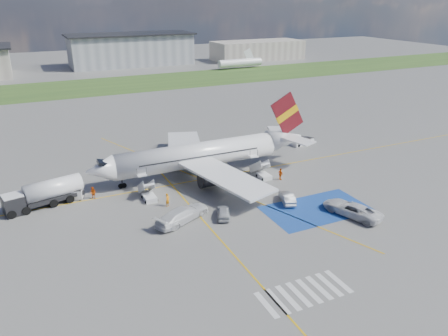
# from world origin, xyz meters

# --- Properties ---
(ground) EXTENTS (400.00, 400.00, 0.00)m
(ground) POSITION_xyz_m (0.00, 0.00, 0.00)
(ground) COLOR #60605E
(ground) RESTS_ON ground
(grass_strip) EXTENTS (400.00, 30.00, 0.01)m
(grass_strip) POSITION_xyz_m (0.00, 95.00, 0.01)
(grass_strip) COLOR #2D4C1E
(grass_strip) RESTS_ON ground
(taxiway_line_main) EXTENTS (120.00, 0.20, 0.01)m
(taxiway_line_main) POSITION_xyz_m (0.00, 12.00, 0.01)
(taxiway_line_main) COLOR gold
(taxiway_line_main) RESTS_ON ground
(taxiway_line_cross) EXTENTS (0.20, 60.00, 0.01)m
(taxiway_line_cross) POSITION_xyz_m (-5.00, -10.00, 0.01)
(taxiway_line_cross) COLOR gold
(taxiway_line_cross) RESTS_ON ground
(taxiway_line_diag) EXTENTS (20.71, 56.45, 0.01)m
(taxiway_line_diag) POSITION_xyz_m (0.00, 12.00, 0.01)
(taxiway_line_diag) COLOR gold
(taxiway_line_diag) RESTS_ON ground
(staging_box) EXTENTS (14.00, 8.00, 0.01)m
(staging_box) POSITION_xyz_m (10.00, -4.00, 0.01)
(staging_box) COLOR navy
(staging_box) RESTS_ON ground
(crosswalk) EXTENTS (9.00, 4.00, 0.01)m
(crosswalk) POSITION_xyz_m (-1.80, -18.00, 0.01)
(crosswalk) COLOR silver
(crosswalk) RESTS_ON ground
(terminal_centre) EXTENTS (48.00, 18.00, 12.00)m
(terminal_centre) POSITION_xyz_m (20.00, 135.00, 6.00)
(terminal_centre) COLOR gray
(terminal_centre) RESTS_ON ground
(terminal_east) EXTENTS (40.00, 16.00, 8.00)m
(terminal_east) POSITION_xyz_m (75.00, 128.00, 4.00)
(terminal_east) COLOR gray
(terminal_east) RESTS_ON ground
(airliner) EXTENTS (36.81, 32.95, 11.92)m
(airliner) POSITION_xyz_m (1.51, 14.00, 3.39)
(airliner) COLOR white
(airliner) RESTS_ON ground
(airstairs_fwd) EXTENTS (1.90, 5.20, 3.60)m
(airstairs_fwd) POSITION_xyz_m (-9.50, 8.70, 0.62)
(airstairs_fwd) COLOR white
(airstairs_fwd) RESTS_ON ground
(airstairs_aft) EXTENTS (1.90, 5.20, 3.60)m
(airstairs_aft) POSITION_xyz_m (9.00, 8.70, 0.62)
(airstairs_aft) COLOR white
(airstairs_aft) RESTS_ON ground
(fuel_tanker) EXTENTS (10.58, 4.87, 3.50)m
(fuel_tanker) POSITION_xyz_m (-22.82, 12.76, 1.47)
(fuel_tanker) COLOR black
(fuel_tanker) RESTS_ON ground
(gpu_cart) EXTENTS (2.07, 1.70, 1.50)m
(gpu_cart) POSITION_xyz_m (-18.75, 13.00, 0.67)
(gpu_cart) COLOR white
(gpu_cart) RESTS_ON ground
(belt_loader) EXTENTS (5.59, 3.06, 1.61)m
(belt_loader) POSITION_xyz_m (24.25, 19.87, 0.40)
(belt_loader) COLOR white
(belt_loader) RESTS_ON ground
(car_silver_a) EXTENTS (3.11, 4.40, 1.39)m
(car_silver_a) POSITION_xyz_m (-2.26, -0.66, 0.70)
(car_silver_a) COLOR #B4B6BC
(car_silver_a) RESTS_ON ground
(car_silver_b) EXTENTS (2.88, 4.65, 1.45)m
(car_silver_b) POSITION_xyz_m (7.58, -0.51, 0.72)
(car_silver_b) COLOR #A8ACAF
(car_silver_b) RESTS_ON ground
(van_white_a) EXTENTS (4.56, 6.64, 2.27)m
(van_white_a) POSITION_xyz_m (13.11, -7.33, 1.14)
(van_white_a) COLOR silver
(van_white_a) RESTS_ON ground
(van_white_b) EXTENTS (6.66, 4.92, 2.42)m
(van_white_b) POSITION_xyz_m (-7.35, 0.66, 1.21)
(van_white_b) COLOR silver
(van_white_b) RESTS_ON ground
(crew_fwd) EXTENTS (0.81, 0.77, 1.86)m
(crew_fwd) POSITION_xyz_m (-7.77, 5.46, 0.93)
(crew_fwd) COLOR orange
(crew_fwd) RESTS_ON ground
(crew_nose) EXTENTS (1.10, 1.10, 1.80)m
(crew_nose) POSITION_xyz_m (-16.53, 12.10, 0.90)
(crew_nose) COLOR #E2560B
(crew_nose) RESTS_ON ground
(crew_aft) EXTENTS (0.62, 1.16, 1.89)m
(crew_aft) POSITION_xyz_m (10.99, 6.68, 0.94)
(crew_aft) COLOR #DB610B
(crew_aft) RESTS_ON ground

